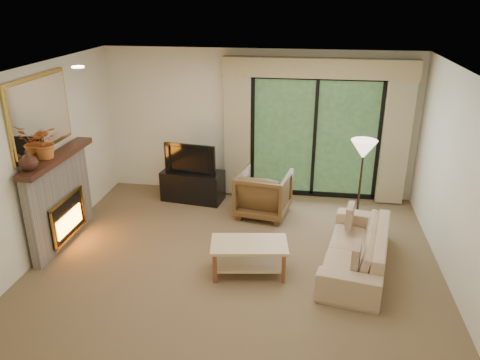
# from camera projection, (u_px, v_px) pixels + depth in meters

# --- Properties ---
(floor) EXTENTS (5.50, 5.50, 0.00)m
(floor) POSITION_uv_depth(u_px,v_px,m) (237.00, 261.00, 6.49)
(floor) COLOR brown
(floor) RESTS_ON ground
(ceiling) EXTENTS (5.50, 5.50, 0.00)m
(ceiling) POSITION_uv_depth(u_px,v_px,m) (236.00, 72.00, 5.52)
(ceiling) COLOR white
(ceiling) RESTS_ON ground
(wall_back) EXTENTS (5.00, 0.00, 5.00)m
(wall_back) POSITION_uv_depth(u_px,v_px,m) (258.00, 124.00, 8.29)
(wall_back) COLOR #EFE5C8
(wall_back) RESTS_ON ground
(wall_front) EXTENTS (5.00, 0.00, 5.00)m
(wall_front) POSITION_uv_depth(u_px,v_px,m) (188.00, 287.00, 3.71)
(wall_front) COLOR #EFE5C8
(wall_front) RESTS_ON ground
(wall_left) EXTENTS (0.00, 5.00, 5.00)m
(wall_left) POSITION_uv_depth(u_px,v_px,m) (38.00, 163.00, 6.38)
(wall_left) COLOR #EFE5C8
(wall_left) RESTS_ON ground
(wall_right) EXTENTS (0.00, 5.00, 5.00)m
(wall_right) POSITION_uv_depth(u_px,v_px,m) (462.00, 186.00, 5.62)
(wall_right) COLOR #EFE5C8
(wall_right) RESTS_ON ground
(fireplace) EXTENTS (0.24, 1.70, 1.37)m
(fireplace) POSITION_uv_depth(u_px,v_px,m) (60.00, 199.00, 6.78)
(fireplace) COLOR slate
(fireplace) RESTS_ON floor
(mirror) EXTENTS (0.07, 1.45, 1.02)m
(mirror) POSITION_uv_depth(u_px,v_px,m) (41.00, 113.00, 6.32)
(mirror) COLOR #BB933B
(mirror) RESTS_ON wall_left
(sliding_door) EXTENTS (2.26, 0.10, 2.16)m
(sliding_door) POSITION_uv_depth(u_px,v_px,m) (315.00, 138.00, 8.19)
(sliding_door) COLOR black
(sliding_door) RESTS_ON floor
(curtain_left) EXTENTS (0.45, 0.18, 2.35)m
(curtain_left) POSITION_uv_depth(u_px,v_px,m) (238.00, 131.00, 8.23)
(curtain_left) COLOR tan
(curtain_left) RESTS_ON floor
(curtain_right) EXTENTS (0.45, 0.18, 2.35)m
(curtain_right) POSITION_uv_depth(u_px,v_px,m) (396.00, 137.00, 7.86)
(curtain_right) COLOR tan
(curtain_right) RESTS_ON floor
(cornice) EXTENTS (3.20, 0.24, 0.32)m
(cornice) POSITION_uv_depth(u_px,v_px,m) (319.00, 68.00, 7.65)
(cornice) COLOR tan
(cornice) RESTS_ON wall_back
(media_console) EXTENTS (1.13, 0.62, 0.54)m
(media_console) POSITION_uv_depth(u_px,v_px,m) (193.00, 186.00, 8.33)
(media_console) COLOR black
(media_console) RESTS_ON floor
(tv) EXTENTS (0.93, 0.24, 0.53)m
(tv) POSITION_uv_depth(u_px,v_px,m) (192.00, 157.00, 8.13)
(tv) COLOR black
(tv) RESTS_ON media_console
(armchair) EXTENTS (0.94, 0.96, 0.76)m
(armchair) POSITION_uv_depth(u_px,v_px,m) (264.00, 193.00, 7.72)
(armchair) COLOR brown
(armchair) RESTS_ON floor
(sofa) EXTENTS (1.11, 2.07, 0.57)m
(sofa) POSITION_uv_depth(u_px,v_px,m) (356.00, 248.00, 6.26)
(sofa) COLOR tan
(sofa) RESTS_ON floor
(pillow_near) EXTENTS (0.15, 0.36, 0.34)m
(pillow_near) POSITION_uv_depth(u_px,v_px,m) (356.00, 257.00, 5.68)
(pillow_near) COLOR brown
(pillow_near) RESTS_ON sofa
(pillow_far) EXTENTS (0.15, 0.35, 0.34)m
(pillow_far) POSITION_uv_depth(u_px,v_px,m) (350.00, 216.00, 6.72)
(pillow_far) COLOR brown
(pillow_far) RESTS_ON sofa
(coffee_table) EXTENTS (1.06, 0.68, 0.45)m
(coffee_table) POSITION_uv_depth(u_px,v_px,m) (249.00, 258.00, 6.15)
(coffee_table) COLOR tan
(coffee_table) RESTS_ON floor
(floor_lamp) EXTENTS (0.46, 0.46, 1.45)m
(floor_lamp) POSITION_uv_depth(u_px,v_px,m) (360.00, 186.00, 7.12)
(floor_lamp) COLOR #FAE1C3
(floor_lamp) RESTS_ON floor
(vase) EXTENTS (0.29, 0.29, 0.25)m
(vase) POSITION_uv_depth(u_px,v_px,m) (28.00, 160.00, 5.91)
(vase) COLOR #3B1E14
(vase) RESTS_ON fireplace
(branches) EXTENTS (0.51, 0.47, 0.46)m
(branches) POSITION_uv_depth(u_px,v_px,m) (45.00, 142.00, 6.28)
(branches) COLOR #CC6B2B
(branches) RESTS_ON fireplace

